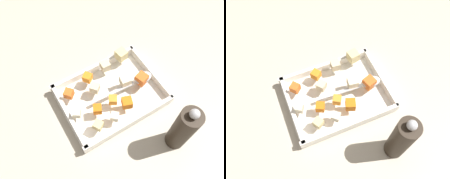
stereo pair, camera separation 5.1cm
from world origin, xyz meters
TOP-DOWN VIEW (x-y plane):
  - ground_plane at (0.00, 0.00)m, footprint 4.00×4.00m
  - baking_dish at (-0.00, 0.00)m, footprint 0.31×0.23m
  - carrot_chunk_front_center at (0.07, 0.04)m, footprint 0.03×0.03m
  - carrot_chunk_mid_left at (0.11, -0.05)m, footprint 0.04×0.04m
  - carrot_chunk_heap_side at (0.01, 0.04)m, footprint 0.03×0.03m
  - carrot_chunk_rim_edge at (-0.10, 0.02)m, footprint 0.04×0.04m
  - carrot_chunk_back_center at (-0.02, 0.07)m, footprint 0.04×0.04m
  - carrot_chunk_near_spoon at (0.04, -0.07)m, footprint 0.04×0.04m
  - potato_chunk_far_right at (-0.03, -0.08)m, footprint 0.03×0.03m
  - potato_chunk_center at (0.04, -0.03)m, footprint 0.04×0.04m
  - potato_chunk_mid_right at (-0.05, 0.00)m, footprint 0.03×0.03m
  - potato_chunk_corner_sw at (0.09, 0.08)m, footprint 0.03×0.03m
  - potato_chunk_under_handle at (-0.10, -0.09)m, footprint 0.04×0.04m
  - parsnip_chunk_near_right at (0.03, 0.08)m, footprint 0.03×0.03m
  - parsnip_chunk_corner_ne at (0.12, 0.02)m, footprint 0.03×0.03m
  - serving_spoon at (-0.10, 0.02)m, footprint 0.21×0.04m
  - pepper_mill at (-0.09, 0.22)m, footprint 0.06×0.06m

SIDE VIEW (x-z plane):
  - ground_plane at x=0.00m, z-range 0.00..0.00m
  - baking_dish at x=0.00m, z-range -0.01..0.04m
  - serving_spoon at x=-0.10m, z-range 0.04..0.06m
  - parsnip_chunk_corner_ne at x=0.12m, z-range 0.04..0.07m
  - parsnip_chunk_near_right at x=0.03m, z-range 0.04..0.07m
  - carrot_chunk_heap_side at x=0.01m, z-range 0.04..0.07m
  - potato_chunk_corner_sw at x=0.09m, z-range 0.04..0.07m
  - carrot_chunk_front_center at x=0.07m, z-range 0.04..0.07m
  - carrot_chunk_near_spoon at x=0.04m, z-range 0.04..0.07m
  - carrot_chunk_mid_left at x=0.11m, z-range 0.04..0.07m
  - potato_chunk_center at x=0.04m, z-range 0.04..0.07m
  - potato_chunk_far_right at x=-0.03m, z-range 0.04..0.07m
  - carrot_chunk_back_center at x=-0.02m, z-range 0.04..0.07m
  - potato_chunk_mid_right at x=-0.05m, z-range 0.04..0.07m
  - carrot_chunk_rim_edge at x=-0.10m, z-range 0.04..0.08m
  - potato_chunk_under_handle at x=-0.10m, z-range 0.04..0.08m
  - pepper_mill at x=-0.09m, z-range -0.01..0.20m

